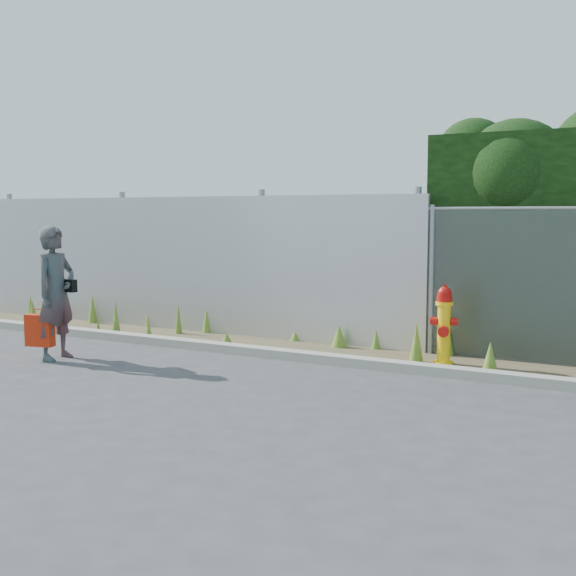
{
  "coord_description": "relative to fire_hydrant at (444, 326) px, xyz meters",
  "views": [
    {
      "loc": [
        4.01,
        -6.51,
        1.94
      ],
      "look_at": [
        -0.3,
        1.4,
        1.0
      ],
      "focal_mm": 45.0,
      "sensor_mm": 36.0,
      "label": 1
    }
  ],
  "objects": [
    {
      "name": "black_shoulder_bag",
      "position": [
        -4.52,
        -1.93,
        0.47
      ],
      "size": [
        0.22,
        0.09,
        0.17
      ],
      "rotation": [
        0.0,
        0.0,
        -0.1
      ],
      "color": "black"
    },
    {
      "name": "curb",
      "position": [
        -1.42,
        -0.59,
        -0.44
      ],
      "size": [
        16.0,
        0.22,
        0.12
      ],
      "primitive_type": "cube",
      "color": "gray",
      "rests_on": "ground"
    },
    {
      "name": "fire_hydrant",
      "position": [
        0.0,
        0.0,
        0.0
      ],
      "size": [
        0.35,
        0.31,
        1.04
      ],
      "rotation": [
        0.0,
        0.0,
        0.24
      ],
      "color": "yellow",
      "rests_on": "ground"
    },
    {
      "name": "woman",
      "position": [
        -4.63,
        -2.06,
        0.38
      ],
      "size": [
        0.47,
        0.68,
        1.77
      ],
      "primitive_type": "imported",
      "rotation": [
        0.0,
        0.0,
        1.65
      ],
      "color": "#0F635D",
      "rests_on": "ground"
    },
    {
      "name": "red_tote_bag",
      "position": [
        -4.76,
        -2.23,
        -0.1
      ],
      "size": [
        0.38,
        0.14,
        0.5
      ],
      "rotation": [
        0.0,
        0.0,
        0.2
      ],
      "color": "#B3260A"
    },
    {
      "name": "corrugated_fence",
      "position": [
        -4.66,
        0.62,
        0.6
      ],
      "size": [
        8.5,
        0.21,
        2.3
      ],
      "color": "#B8BABF",
      "rests_on": "ground"
    },
    {
      "name": "weed_strip",
      "position": [
        -1.75,
        0.11,
        -0.39
      ],
      "size": [
        16.0,
        1.29,
        0.55
      ],
      "color": "#4D402C",
      "rests_on": "ground"
    },
    {
      "name": "ground",
      "position": [
        -1.42,
        -2.39,
        -0.5
      ],
      "size": [
        80.0,
        80.0,
        0.0
      ],
      "primitive_type": "plane",
      "color": "#3A3A3D",
      "rests_on": "ground"
    }
  ]
}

